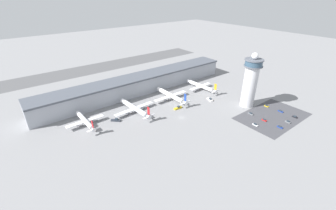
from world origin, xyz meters
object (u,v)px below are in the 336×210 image
service_truck_baggage (116,120)px  car_blue_compact (280,127)px  car_yellow_taxi (255,125)px  control_tower (250,81)px  car_navy_sedan (295,117)px  car_red_hatchback (251,114)px  airplane_gate_alpha (85,121)px  service_truck_fuel (178,108)px  car_black_suv (281,111)px  airplane_gate_charlie (171,96)px  car_silver_sedan (267,106)px  car_white_wagon (264,120)px  airplane_gate_delta (201,86)px  service_truck_catering (210,100)px  airplane_gate_bravo (135,108)px  car_maroon_suv (288,122)px

service_truck_baggage → car_blue_compact: bearing=-41.8°
car_yellow_taxi → control_tower: bearing=46.7°
car_navy_sedan → car_red_hatchback: (-25.53, 26.86, -0.02)m
airplane_gate_alpha → service_truck_fuel: (78.49, -23.70, -3.44)m
car_navy_sedan → car_black_suv: car_navy_sedan is taller
airplane_gate_charlie → car_silver_sedan: airplane_gate_charlie is taller
car_red_hatchback → car_white_wagon: car_white_wagon is taller
airplane_gate_delta → car_blue_compact: (-4.14, -94.00, -3.59)m
airplane_gate_alpha → car_white_wagon: size_ratio=8.23×
service_truck_catering → car_red_hatchback: bearing=-78.8°
car_silver_sedan → car_blue_compact: bearing=-132.9°
airplane_gate_delta → service_truck_fuel: 52.52m
airplane_gate_alpha → airplane_gate_bravo: (43.12, -5.33, -0.21)m
service_truck_fuel → car_white_wagon: 75.73m
airplane_gate_bravo → car_black_suv: airplane_gate_bravo is taller
airplane_gate_delta → car_black_suv: 83.53m
airplane_gate_charlie → car_black_suv: airplane_gate_charlie is taller
airplane_gate_alpha → car_navy_sedan: airplane_gate_alpha is taller
service_truck_fuel → airplane_gate_alpha: bearing=163.2°
car_silver_sedan → service_truck_baggage: bearing=153.4°
airplane_gate_delta → car_yellow_taxi: 81.79m
car_yellow_taxi → service_truck_fuel: bearing=117.6°
car_yellow_taxi → car_maroon_suv: size_ratio=1.11×
car_silver_sedan → car_blue_compact: size_ratio=0.90×
car_navy_sedan → car_maroon_suv: bearing=-177.8°
car_maroon_suv → car_black_suv: (12.83, 13.43, -0.04)m
car_white_wagon → car_maroon_suv: bearing=-46.2°
airplane_gate_alpha → car_blue_compact: bearing=-38.7°
car_black_suv → car_navy_sedan: bearing=-89.9°
airplane_gate_charlie → car_blue_compact: (37.89, -94.09, -3.81)m
car_navy_sedan → car_yellow_taxi: 41.01m
car_navy_sedan → car_white_wagon: car_white_wagon is taller
airplane_gate_bravo → car_navy_sedan: size_ratio=10.27×
airplane_gate_delta → service_truck_fuel: airplane_gate_delta is taller
airplane_gate_delta → car_red_hatchback: bearing=-93.3°
service_truck_catering → airplane_gate_alpha: bearing=165.5°
car_red_hatchback → car_black_suv: size_ratio=1.02×
airplane_gate_bravo → service_truck_catering: bearing=-18.7°
airplane_gate_bravo → service_truck_catering: 76.26m
car_silver_sedan → car_red_hatchback: car_silver_sedan is taller
airplane_gate_charlie → service_truck_catering: 39.25m
car_red_hatchback → car_black_suv: (25.51, -13.93, -0.01)m
car_yellow_taxi → car_red_hatchback: bearing=45.2°
car_red_hatchback → car_white_wagon: (-0.53, -13.57, 0.03)m
car_navy_sedan → service_truck_catering: bearing=116.2°
airplane_gate_alpha → service_truck_catering: airplane_gate_alpha is taller
car_navy_sedan → airplane_gate_delta: bearing=103.1°
car_navy_sedan → car_yellow_taxi: (-38.69, 13.59, 0.04)m
car_blue_compact → car_red_hatchback: bearing=89.3°
car_silver_sedan → airplane_gate_delta: bearing=107.3°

